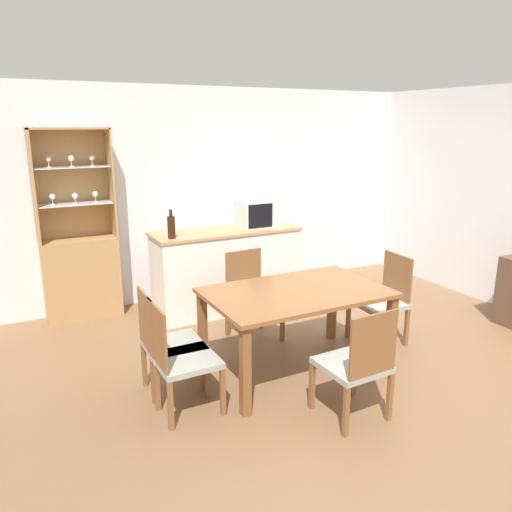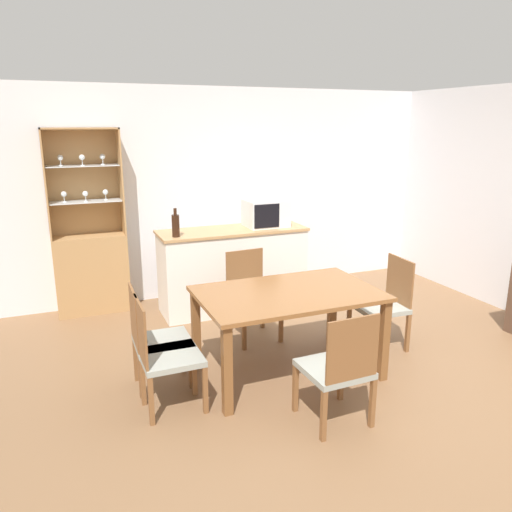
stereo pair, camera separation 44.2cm
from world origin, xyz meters
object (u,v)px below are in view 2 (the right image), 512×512
object	(u,v)px
dining_chair_side_right_far	(384,304)
dining_chair_head_near	(338,368)
display_cabinet	(91,260)
wine_bottle	(176,225)
dining_chair_head_far	(252,296)
dining_chair_side_left_near	(164,355)
dining_chair_side_left_far	(157,340)
microwave	(266,213)
dining_table	(288,302)

from	to	relation	value
dining_chair_side_right_far	dining_chair_head_near	bearing A→B (deg)	134.60
display_cabinet	wine_bottle	bearing A→B (deg)	-38.47
dining_chair_head_far	dining_chair_side_right_far	size ratio (longest dim) A/B	1.00
dining_chair_side_left_near	dining_chair_side_left_far	bearing A→B (deg)	179.61
dining_chair_head_far	microwave	world-z (taller)	microwave
dining_chair_side_left_far	microwave	bearing A→B (deg)	135.06
dining_chair_side_left_far	microwave	size ratio (longest dim) A/B	1.84
wine_bottle	dining_table	bearing A→B (deg)	-68.90
dining_chair_head_near	dining_chair_side_left_near	distance (m)	1.29
display_cabinet	dining_chair_head_far	world-z (taller)	display_cabinet
dining_chair_head_near	dining_chair_side_right_far	distance (m)	1.46
dining_chair_head_near	wine_bottle	size ratio (longest dim) A/B	2.86
display_cabinet	dining_chair_side_right_far	bearing A→B (deg)	-39.04
dining_chair_side_right_far	wine_bottle	world-z (taller)	wine_bottle
dining_chair_head_far	microwave	bearing A→B (deg)	-125.41
dining_chair_head_near	microwave	size ratio (longest dim) A/B	1.84
display_cabinet	dining_chair_head_far	xyz separation A→B (m)	(1.43, -1.37, -0.18)
dining_chair_head_near	dining_chair_side_left_near	size ratio (longest dim) A/B	1.00
dining_chair_head_far	wine_bottle	bearing A→B (deg)	-54.18
dining_chair_head_far	dining_chair_side_left_near	distance (m)	1.46
dining_chair_side_left_near	wine_bottle	world-z (taller)	wine_bottle
dining_table	wine_bottle	bearing A→B (deg)	111.10
display_cabinet	microwave	size ratio (longest dim) A/B	4.35
dining_table	dining_chair_side_right_far	world-z (taller)	dining_chair_side_right_far
dining_chair_head_far	dining_chair_side_left_far	distance (m)	1.29
microwave	dining_chair_side_left_near	bearing A→B (deg)	-131.48
dining_chair_head_far	dining_chair_side_left_near	bearing A→B (deg)	37.43
display_cabinet	microwave	xyz separation A→B (m)	(1.95, -0.51, 0.49)
dining_chair_side_left_near	wine_bottle	distance (m)	1.86
dining_table	dining_chair_side_left_near	distance (m)	1.13
dining_chair_head_far	wine_bottle	world-z (taller)	wine_bottle
dining_chair_head_far	wine_bottle	distance (m)	1.12
dining_chair_head_far	dining_chair_side_left_far	world-z (taller)	same
display_cabinet	dining_chair_head_far	size ratio (longest dim) A/B	2.36
dining_chair_head_near	dining_chair_side_left_far	xyz separation A→B (m)	(-1.10, 0.97, 0.00)
dining_chair_head_far	dining_chair_side_left_near	xyz separation A→B (m)	(-1.10, -0.97, 0.00)
dining_table	dining_chair_side_left_near	xyz separation A→B (m)	(-1.10, -0.15, -0.22)
dining_chair_head_near	dining_chair_head_far	bearing A→B (deg)	88.49
dining_chair_side_right_far	dining_chair_side_left_near	xyz separation A→B (m)	(-2.20, -0.29, 0.00)
microwave	wine_bottle	size ratio (longest dim) A/B	1.56
display_cabinet	dining_chair_head_near	size ratio (longest dim) A/B	2.36
microwave	wine_bottle	world-z (taller)	microwave
dining_chair_side_left_far	dining_chair_side_left_near	distance (m)	0.29
dining_table	dining_chair_head_far	bearing A→B (deg)	90.25
microwave	dining_table	bearing A→B (deg)	-107.15
dining_table	microwave	size ratio (longest dim) A/B	3.17
dining_chair_head_near	microwave	distance (m)	2.65
wine_bottle	microwave	bearing A→B (deg)	8.36
display_cabinet	wine_bottle	xyz separation A→B (m)	(0.84, -0.67, 0.46)
wine_bottle	dining_chair_side_left_near	bearing A→B (deg)	-107.03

